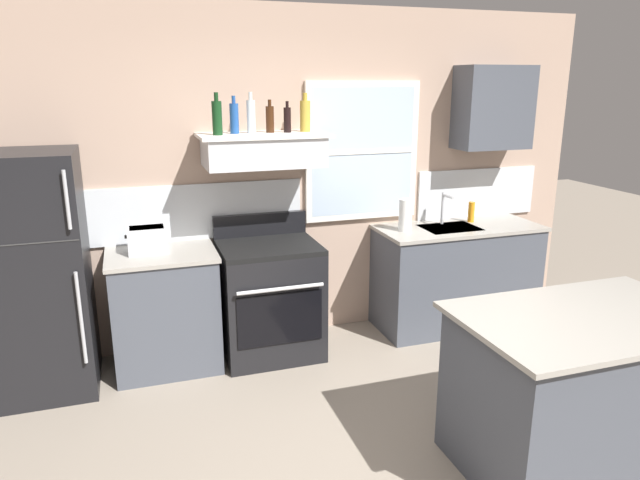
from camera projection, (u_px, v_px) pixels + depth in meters
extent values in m
cube|color=tan|center=(286.00, 178.00, 4.75)|extent=(5.40, 0.06, 2.70)
cube|color=silver|center=(143.00, 216.00, 4.42)|extent=(2.50, 0.02, 0.44)
cube|color=silver|center=(477.00, 193.00, 5.32)|extent=(1.20, 0.02, 0.44)
cube|color=white|center=(362.00, 152.00, 4.85)|extent=(1.00, 0.04, 1.15)
cube|color=silver|center=(363.00, 152.00, 4.84)|extent=(0.90, 0.01, 1.05)
cube|color=white|center=(363.00, 152.00, 4.83)|extent=(0.90, 0.02, 0.04)
cube|color=black|center=(34.00, 275.00, 3.95)|extent=(0.70, 0.68, 1.69)
cube|color=#333333|center=(19.00, 244.00, 3.56)|extent=(0.69, 0.00, 0.01)
cylinder|color=#A5A8AD|center=(81.00, 318.00, 3.76)|extent=(0.02, 0.02, 0.64)
cylinder|color=#A5A8AD|center=(67.00, 200.00, 3.55)|extent=(0.02, 0.02, 0.37)
cube|color=#474C56|center=(165.00, 312.00, 4.37)|extent=(0.76, 0.60, 0.88)
cube|color=#9E998E|center=(161.00, 254.00, 4.25)|extent=(0.79, 0.63, 0.03)
cube|color=silver|center=(147.00, 240.00, 4.22)|extent=(0.28, 0.20, 0.19)
cube|color=black|center=(147.00, 228.00, 4.20)|extent=(0.24, 0.16, 0.01)
cube|color=black|center=(126.00, 237.00, 4.17)|extent=(0.02, 0.03, 0.02)
cube|color=black|center=(270.00, 302.00, 4.58)|extent=(0.76, 0.64, 0.87)
cube|color=black|center=(268.00, 247.00, 4.46)|extent=(0.76, 0.64, 0.04)
cube|color=black|center=(260.00, 224.00, 4.70)|extent=(0.76, 0.06, 0.18)
cube|color=black|center=(280.00, 319.00, 4.29)|extent=(0.65, 0.01, 0.40)
cylinder|color=silver|center=(281.00, 289.00, 4.19)|extent=(0.65, 0.03, 0.03)
cube|color=silver|center=(263.00, 151.00, 4.36)|extent=(0.88, 0.48, 0.22)
cube|color=#262628|center=(270.00, 166.00, 4.17)|extent=(0.75, 0.02, 0.04)
cube|color=white|center=(263.00, 135.00, 4.33)|extent=(0.96, 0.52, 0.02)
cylinder|color=#143819|center=(217.00, 118.00, 4.16)|extent=(0.07, 0.07, 0.24)
cylinder|color=#143819|center=(216.00, 97.00, 4.12)|extent=(0.03, 0.03, 0.06)
cylinder|color=#1E478C|center=(234.00, 119.00, 4.27)|extent=(0.07, 0.07, 0.22)
cylinder|color=#1E478C|center=(234.00, 100.00, 4.23)|extent=(0.03, 0.03, 0.05)
cylinder|color=silver|center=(251.00, 117.00, 4.30)|extent=(0.06, 0.06, 0.24)
cylinder|color=silver|center=(250.00, 96.00, 4.26)|extent=(0.03, 0.03, 0.06)
cylinder|color=#381E0F|center=(270.00, 119.00, 4.36)|extent=(0.06, 0.06, 0.20)
cylinder|color=#381E0F|center=(270.00, 103.00, 4.33)|extent=(0.03, 0.03, 0.05)
cylinder|color=black|center=(287.00, 120.00, 4.38)|extent=(0.06, 0.06, 0.19)
cylinder|color=black|center=(287.00, 104.00, 4.35)|extent=(0.02, 0.02, 0.05)
cylinder|color=#B29333|center=(305.00, 116.00, 4.44)|extent=(0.08, 0.08, 0.23)
cylinder|color=#B29333|center=(305.00, 97.00, 4.40)|extent=(0.03, 0.03, 0.06)
cube|color=#474C56|center=(455.00, 277.00, 5.13)|extent=(1.40, 0.60, 0.88)
cube|color=#9E998E|center=(459.00, 228.00, 5.01)|extent=(1.43, 0.63, 0.03)
cube|color=#B7BABC|center=(450.00, 228.00, 4.96)|extent=(0.48, 0.36, 0.01)
cylinder|color=silver|center=(443.00, 208.00, 5.05)|extent=(0.03, 0.03, 0.28)
cylinder|color=silver|center=(448.00, 196.00, 4.94)|extent=(0.02, 0.16, 0.02)
cylinder|color=white|center=(405.00, 215.00, 4.81)|extent=(0.11, 0.11, 0.27)
cylinder|color=orange|center=(471.00, 212.00, 5.13)|extent=(0.06, 0.06, 0.18)
cube|color=#474C56|center=(580.00, 393.00, 3.24)|extent=(1.32, 0.82, 0.88)
cube|color=#9E998E|center=(590.00, 318.00, 3.11)|extent=(1.40, 0.90, 0.03)
cube|color=#474C56|center=(493.00, 108.00, 4.98)|extent=(0.64, 0.32, 0.70)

